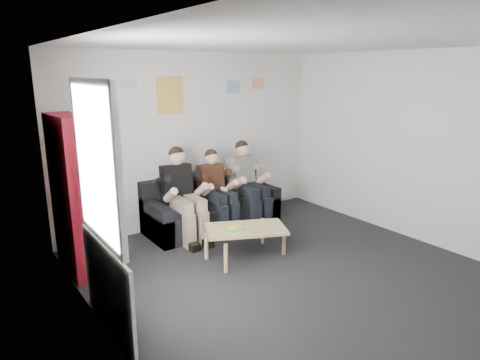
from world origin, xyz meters
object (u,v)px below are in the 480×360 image
Objects in this scene: bookshelf at (74,196)px; coffee_table at (246,231)px; person_middle at (218,191)px; person_right at (248,184)px; sofa at (211,209)px; person_left at (184,195)px.

bookshelf is 1.86× the size of coffee_table.
person_right is (0.58, -0.00, 0.03)m from person_middle.
person_right reaches higher than person_middle.
coffee_table is 1.36m from person_right.
sofa is 1.08× the size of bookshelf.
sofa is 0.72m from person_left.
sofa is 0.72m from person_right.
person_left reaches higher than sofa.
coffee_table is 0.83× the size of person_middle.
person_left is at bearing -161.19° from sofa.
person_left is at bearing -172.36° from person_middle.
sofa is 2.01× the size of coffee_table.
person_middle is (-0.00, -0.19, 0.34)m from sofa.
person_right is (1.16, 0.00, -0.01)m from person_left.
coffee_table is (-0.23, -1.24, 0.07)m from sofa.
bookshelf is 1.59m from person_left.
person_middle is (0.58, 0.01, -0.04)m from person_left.
person_left is 1.08× the size of person_middle.
person_middle is at bearing 7.65° from person_left.
sofa is at bearing 79.63° from coffee_table.
bookshelf is 2.18m from coffee_table.
coffee_table is at bearing -135.05° from person_right.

